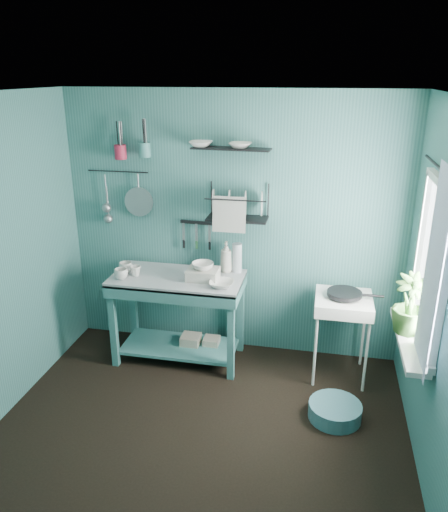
% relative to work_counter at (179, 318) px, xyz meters
% --- Properties ---
extents(floor, '(3.20, 3.20, 0.00)m').
position_rel_work_counter_xyz_m(floor, '(0.45, -1.14, -0.43)').
color(floor, black).
rests_on(floor, ground).
extents(ceiling, '(3.20, 3.20, 0.00)m').
position_rel_work_counter_xyz_m(ceiling, '(0.45, -1.14, 2.07)').
color(ceiling, silver).
rests_on(ceiling, ground).
extents(wall_back, '(3.20, 0.00, 3.20)m').
position_rel_work_counter_xyz_m(wall_back, '(0.45, 0.36, 0.82)').
color(wall_back, '#346A68').
rests_on(wall_back, ground).
extents(wall_front, '(3.20, 0.00, 3.20)m').
position_rel_work_counter_xyz_m(wall_front, '(0.45, -2.64, 0.82)').
color(wall_front, '#346A68').
rests_on(wall_front, ground).
extents(wall_right, '(0.00, 3.00, 3.00)m').
position_rel_work_counter_xyz_m(wall_right, '(2.05, -1.14, 0.82)').
color(wall_right, '#346A68').
rests_on(wall_right, ground).
extents(work_counter, '(1.25, 0.69, 0.86)m').
position_rel_work_counter_xyz_m(work_counter, '(0.00, 0.00, 0.00)').
color(work_counter, '#377574').
rests_on(work_counter, floor).
extents(mug_left, '(0.12, 0.12, 0.10)m').
position_rel_work_counter_xyz_m(mug_left, '(-0.48, -0.16, 0.48)').
color(mug_left, silver).
rests_on(mug_left, work_counter).
extents(mug_mid, '(0.14, 0.14, 0.09)m').
position_rel_work_counter_xyz_m(mug_mid, '(-0.38, -0.06, 0.48)').
color(mug_mid, silver).
rests_on(mug_mid, work_counter).
extents(mug_right, '(0.17, 0.17, 0.10)m').
position_rel_work_counter_xyz_m(mug_right, '(-0.50, 0.00, 0.48)').
color(mug_right, silver).
rests_on(mug_right, work_counter).
extents(wash_tub, '(0.28, 0.22, 0.10)m').
position_rel_work_counter_xyz_m(wash_tub, '(0.25, -0.02, 0.48)').
color(wash_tub, '#B8B3A8').
rests_on(wash_tub, work_counter).
extents(tub_bowl, '(0.20, 0.19, 0.06)m').
position_rel_work_counter_xyz_m(tub_bowl, '(0.25, -0.02, 0.56)').
color(tub_bowl, silver).
rests_on(tub_bowl, wash_tub).
extents(soap_bottle, '(0.12, 0.12, 0.30)m').
position_rel_work_counter_xyz_m(soap_bottle, '(0.42, 0.20, 0.58)').
color(soap_bottle, '#B8B3A8').
rests_on(soap_bottle, work_counter).
extents(water_bottle, '(0.09, 0.09, 0.28)m').
position_rel_work_counter_xyz_m(water_bottle, '(0.52, 0.22, 0.57)').
color(water_bottle, silver).
rests_on(water_bottle, work_counter).
extents(counter_bowl, '(0.22, 0.22, 0.05)m').
position_rel_work_counter_xyz_m(counter_bowl, '(0.45, -0.15, 0.46)').
color(counter_bowl, silver).
rests_on(counter_bowl, work_counter).
extents(hotplate_stand, '(0.52, 0.52, 0.78)m').
position_rel_work_counter_xyz_m(hotplate_stand, '(1.51, 0.01, -0.04)').
color(hotplate_stand, white).
rests_on(hotplate_stand, floor).
extents(frying_pan, '(0.30, 0.30, 0.03)m').
position_rel_work_counter_xyz_m(frying_pan, '(1.51, 0.01, 0.39)').
color(frying_pan, black).
rests_on(frying_pan, hotplate_stand).
extents(knife_strip, '(0.32, 0.04, 0.03)m').
position_rel_work_counter_xyz_m(knife_strip, '(0.11, 0.33, 0.86)').
color(knife_strip, black).
rests_on(knife_strip, wall_back).
extents(dish_rack, '(0.57, 0.28, 0.32)m').
position_rel_work_counter_xyz_m(dish_rack, '(0.52, 0.23, 1.10)').
color(dish_rack, black).
rests_on(dish_rack, wall_back).
extents(upper_shelf, '(0.71, 0.22, 0.01)m').
position_rel_work_counter_xyz_m(upper_shelf, '(0.45, 0.26, 1.57)').
color(upper_shelf, black).
rests_on(upper_shelf, wall_back).
extents(shelf_bowl_left, '(0.20, 0.20, 0.05)m').
position_rel_work_counter_xyz_m(shelf_bowl_left, '(0.18, 0.26, 1.67)').
color(shelf_bowl_left, silver).
rests_on(shelf_bowl_left, upper_shelf).
extents(shelf_bowl_right, '(0.22, 0.22, 0.05)m').
position_rel_work_counter_xyz_m(shelf_bowl_right, '(0.53, 0.26, 1.58)').
color(shelf_bowl_right, silver).
rests_on(shelf_bowl_right, upper_shelf).
extents(utensil_cup_magenta, '(0.11, 0.11, 0.13)m').
position_rel_work_counter_xyz_m(utensil_cup_magenta, '(-0.59, 0.28, 1.50)').
color(utensil_cup_magenta, '#A91F3A').
rests_on(utensil_cup_magenta, wall_back).
extents(utensil_cup_teal, '(0.11, 0.11, 0.13)m').
position_rel_work_counter_xyz_m(utensil_cup_teal, '(-0.36, 0.28, 1.53)').
color(utensil_cup_teal, teal).
rests_on(utensil_cup_teal, wall_back).
extents(colander, '(0.28, 0.03, 0.28)m').
position_rel_work_counter_xyz_m(colander, '(-0.45, 0.31, 1.03)').
color(colander, '#95989C').
rests_on(colander, wall_back).
extents(ladle_outer, '(0.01, 0.01, 0.30)m').
position_rel_work_counter_xyz_m(ladle_outer, '(-0.78, 0.32, 1.13)').
color(ladle_outer, '#95989C').
rests_on(ladle_outer, wall_back).
extents(ladle_inner, '(0.01, 0.01, 0.30)m').
position_rel_work_counter_xyz_m(ladle_inner, '(-0.78, 0.32, 1.02)').
color(ladle_inner, '#95989C').
rests_on(ladle_inner, wall_back).
extents(hook_rail, '(0.60, 0.01, 0.01)m').
position_rel_work_counter_xyz_m(hook_rail, '(-0.65, 0.33, 1.31)').
color(hook_rail, black).
rests_on(hook_rail, wall_back).
extents(window_glass, '(0.00, 1.10, 1.10)m').
position_rel_work_counter_xyz_m(window_glass, '(2.04, -0.69, 0.97)').
color(window_glass, white).
rests_on(window_glass, wall_right).
extents(windowsill, '(0.16, 0.95, 0.04)m').
position_rel_work_counter_xyz_m(windowsill, '(1.95, -0.69, 0.38)').
color(windowsill, white).
rests_on(windowsill, wall_right).
extents(curtain, '(0.00, 1.35, 1.35)m').
position_rel_work_counter_xyz_m(curtain, '(1.97, -0.99, 1.02)').
color(curtain, white).
rests_on(curtain, wall_right).
extents(curtain_rod, '(0.02, 1.05, 0.02)m').
position_rel_work_counter_xyz_m(curtain_rod, '(1.99, -0.69, 1.62)').
color(curtain_rod, black).
rests_on(curtain_rod, wall_right).
extents(potted_plant, '(0.28, 0.28, 0.45)m').
position_rel_work_counter_xyz_m(potted_plant, '(1.94, -0.62, 0.63)').
color(potted_plant, '#376428').
rests_on(potted_plant, windowsill).
extents(storage_tin_large, '(0.18, 0.18, 0.22)m').
position_rel_work_counter_xyz_m(storage_tin_large, '(0.10, 0.05, -0.32)').
color(storage_tin_large, gray).
rests_on(storage_tin_large, floor).
extents(storage_tin_small, '(0.15, 0.15, 0.20)m').
position_rel_work_counter_xyz_m(storage_tin_small, '(0.30, 0.08, -0.33)').
color(storage_tin_small, gray).
rests_on(storage_tin_small, floor).
extents(floor_basin, '(0.42, 0.42, 0.13)m').
position_rel_work_counter_xyz_m(floor_basin, '(1.48, -0.63, -0.36)').
color(floor_basin, teal).
rests_on(floor_basin, floor).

